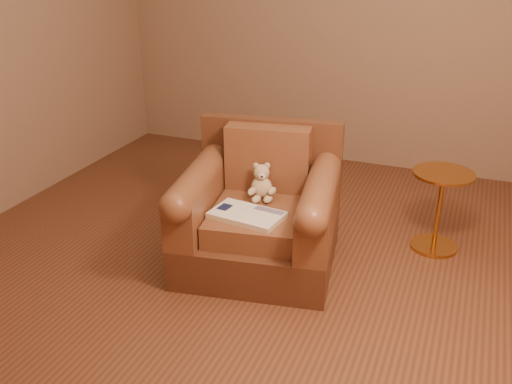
% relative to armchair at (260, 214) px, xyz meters
% --- Properties ---
extents(floor, '(4.00, 4.00, 0.00)m').
position_rel_armchair_xyz_m(floor, '(-0.09, 0.00, -0.33)').
color(floor, brown).
rests_on(floor, ground).
extents(armchair, '(1.08, 1.04, 0.85)m').
position_rel_armchair_xyz_m(armchair, '(0.00, 0.00, 0.00)').
color(armchair, '#542E1C').
rests_on(armchair, floor).
extents(teddy_bear, '(0.17, 0.20, 0.24)m').
position_rel_armchair_xyz_m(teddy_bear, '(-0.02, 0.08, 0.17)').
color(teddy_bear, '#C6AE8A').
rests_on(teddy_bear, armchair).
extents(guidebook, '(0.45, 0.31, 0.03)m').
position_rel_armchair_xyz_m(guidebook, '(-0.00, -0.22, 0.09)').
color(guidebook, beige).
rests_on(guidebook, armchair).
extents(side_table, '(0.39, 0.39, 0.55)m').
position_rel_armchair_xyz_m(side_table, '(1.04, 0.58, -0.03)').
color(side_table, '#BE8134').
rests_on(side_table, floor).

